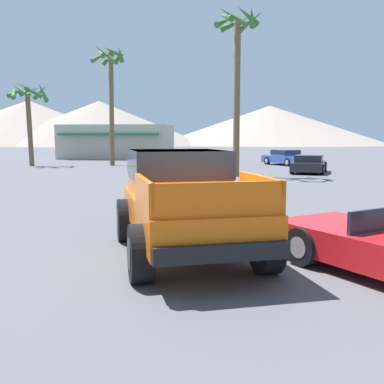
% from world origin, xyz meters
% --- Properties ---
extents(ground_plane, '(320.00, 320.00, 0.00)m').
position_xyz_m(ground_plane, '(0.00, 0.00, 0.00)').
color(ground_plane, '#4C4C51').
extents(orange_pickup_truck, '(3.38, 5.11, 1.90)m').
position_xyz_m(orange_pickup_truck, '(-0.35, 0.25, 1.07)').
color(orange_pickup_truck, orange).
rests_on(orange_pickup_truck, ground_plane).
extents(parked_car_dark, '(2.74, 4.42, 1.08)m').
position_xyz_m(parked_car_dark, '(5.02, 19.95, 0.56)').
color(parked_car_dark, '#232328').
rests_on(parked_car_dark, ground_plane).
extents(parked_car_blue, '(3.72, 4.50, 1.20)m').
position_xyz_m(parked_car_blue, '(4.41, 27.68, 0.61)').
color(parked_car_blue, '#334C9E').
rests_on(parked_car_blue, ground_plane).
extents(parked_car_white, '(2.18, 4.53, 1.26)m').
position_xyz_m(parked_car_white, '(-4.67, 20.07, 0.64)').
color(parked_car_white, white).
rests_on(parked_car_white, ground_plane).
extents(palm_tree_tall, '(2.65, 2.63, 9.00)m').
position_xyz_m(palm_tree_tall, '(-9.03, 25.84, 6.62)').
color(palm_tree_tall, brown).
rests_on(palm_tree_tall, ground_plane).
extents(palm_tree_short, '(2.92, 2.93, 6.27)m').
position_xyz_m(palm_tree_short, '(-14.99, 24.57, 4.79)').
color(palm_tree_short, brown).
rests_on(palm_tree_short, ground_plane).
extents(palm_tree_leaning, '(2.79, 2.77, 9.05)m').
position_xyz_m(palm_tree_leaning, '(0.60, 17.12, 6.73)').
color(palm_tree_leaning, brown).
rests_on(palm_tree_leaning, ground_plane).
extents(storefront_building, '(10.89, 7.17, 3.42)m').
position_xyz_m(storefront_building, '(-11.77, 37.67, 1.71)').
color(storefront_building, '#BCB2A3').
rests_on(storefront_building, ground_plane).
extents(distant_mountain_range, '(139.78, 79.87, 13.12)m').
position_xyz_m(distant_mountain_range, '(-29.63, 124.60, 6.25)').
color(distant_mountain_range, gray).
rests_on(distant_mountain_range, ground_plane).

